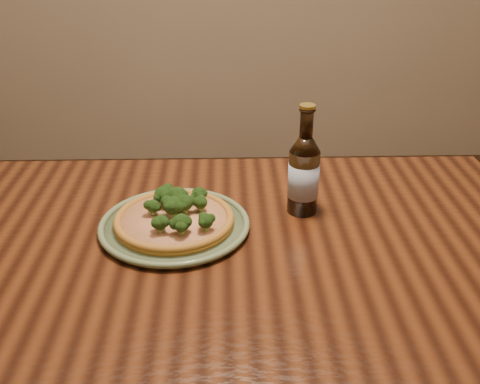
{
  "coord_description": "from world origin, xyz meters",
  "views": [
    {
      "loc": [
        0.1,
        -0.88,
        1.39
      ],
      "look_at": [
        0.13,
        0.21,
        0.82
      ],
      "focal_mm": 42.0,
      "sensor_mm": 36.0,
      "label": 1
    }
  ],
  "objects_px": {
    "pizza": "(175,217)",
    "beer_bottle": "(304,174)",
    "plate": "(175,225)",
    "table": "(179,285)"
  },
  "relations": [
    {
      "from": "plate",
      "to": "table",
      "type": "bearing_deg",
      "value": -82.22
    },
    {
      "from": "plate",
      "to": "pizza",
      "type": "height_order",
      "value": "pizza"
    },
    {
      "from": "beer_bottle",
      "to": "pizza",
      "type": "bearing_deg",
      "value": -179.6
    },
    {
      "from": "pizza",
      "to": "plate",
      "type": "bearing_deg",
      "value": -126.66
    },
    {
      "from": "beer_bottle",
      "to": "plate",
      "type": "bearing_deg",
      "value": -179.32
    },
    {
      "from": "table",
      "to": "plate",
      "type": "height_order",
      "value": "plate"
    },
    {
      "from": "table",
      "to": "pizza",
      "type": "distance_m",
      "value": 0.15
    },
    {
      "from": "plate",
      "to": "pizza",
      "type": "bearing_deg",
      "value": 53.34
    },
    {
      "from": "pizza",
      "to": "beer_bottle",
      "type": "bearing_deg",
      "value": 14.21
    },
    {
      "from": "plate",
      "to": "beer_bottle",
      "type": "height_order",
      "value": "beer_bottle"
    }
  ]
}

